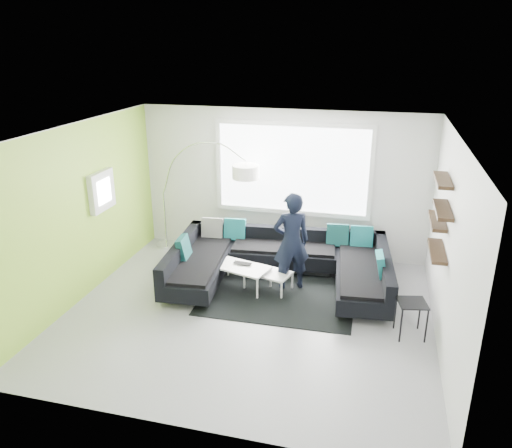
{
  "coord_description": "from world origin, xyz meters",
  "views": [
    {
      "loc": [
        1.78,
        -6.5,
        3.98
      ],
      "look_at": [
        -0.11,
        0.9,
        1.14
      ],
      "focal_mm": 35.0,
      "sensor_mm": 36.0,
      "label": 1
    }
  ],
  "objects": [
    {
      "name": "ground",
      "position": [
        0.0,
        0.0,
        0.0
      ],
      "size": [
        5.5,
        5.5,
        0.0
      ],
      "primitive_type": "plane",
      "color": "gray",
      "rests_on": "ground"
    },
    {
      "name": "coffee_table",
      "position": [
        -0.11,
        0.84,
        0.19
      ],
      "size": [
        1.3,
        0.96,
        0.38
      ],
      "primitive_type": "cube",
      "rotation": [
        0.0,
        0.0,
        -0.27
      ],
      "color": "white",
      "rests_on": "ground"
    },
    {
      "name": "side_table",
      "position": [
        2.38,
        -0.01,
        0.27
      ],
      "size": [
        0.46,
        0.46,
        0.53
      ],
      "primitive_type": "cube",
      "rotation": [
        0.0,
        0.0,
        0.22
      ],
      "color": "black",
      "rests_on": "ground"
    },
    {
      "name": "rug",
      "position": [
        0.34,
        0.63,
        0.01
      ],
      "size": [
        2.5,
        1.84,
        0.01
      ],
      "primitive_type": "cube",
      "rotation": [
        0.0,
        0.0,
        0.02
      ],
      "color": "black",
      "rests_on": "ground"
    },
    {
      "name": "arc_lamp",
      "position": [
        -2.32,
        2.19,
        1.12
      ],
      "size": [
        2.29,
        1.49,
        2.25
      ],
      "primitive_type": null,
      "rotation": [
        0.0,
        0.0,
        -0.26
      ],
      "color": "silver",
      "rests_on": "ground"
    },
    {
      "name": "sectional_sofa",
      "position": [
        0.26,
        1.07,
        0.35
      ],
      "size": [
        3.85,
        2.59,
        0.79
      ],
      "rotation": [
        0.0,
        0.0,
        0.09
      ],
      "color": "black",
      "rests_on": "ground"
    },
    {
      "name": "laptop",
      "position": [
        -0.35,
        0.87,
        0.39
      ],
      "size": [
        0.34,
        0.25,
        0.02
      ],
      "primitive_type": "imported",
      "rotation": [
        0.0,
        0.0,
        -0.07
      ],
      "color": "black",
      "rests_on": "coffee_table"
    },
    {
      "name": "person",
      "position": [
        0.47,
        1.01,
        0.84
      ],
      "size": [
        0.92,
        0.87,
        1.68
      ],
      "primitive_type": "imported",
      "rotation": [
        0.0,
        0.0,
        3.57
      ],
      "color": "black",
      "rests_on": "ground"
    },
    {
      "name": "room_shell",
      "position": [
        0.04,
        0.21,
        1.81
      ],
      "size": [
        5.54,
        5.04,
        2.82
      ],
      "color": "silver",
      "rests_on": "ground"
    }
  ]
}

